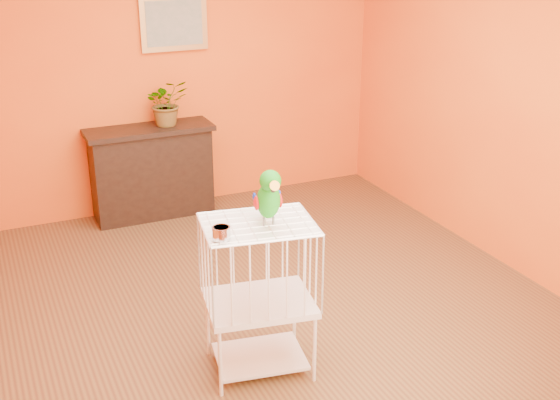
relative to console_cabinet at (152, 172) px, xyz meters
name	(u,v)px	position (x,y,z in m)	size (l,w,h in m)	color
ground	(274,307)	(0.34, -2.05, -0.43)	(4.50, 4.50, 0.00)	brown
room_shell	(273,92)	(0.34, -2.05, 1.15)	(4.50, 4.50, 4.50)	orange
console_cabinet	(152,172)	(0.00, 0.00, 0.00)	(1.16, 0.42, 0.86)	black
potted_plant	(169,109)	(0.18, -0.06, 0.59)	(0.38, 0.42, 0.33)	#26722D
framed_picture	(174,23)	(0.34, 0.17, 1.32)	(0.62, 0.04, 0.50)	#B98342
birdcage	(259,295)	(-0.04, -2.68, 0.08)	(0.71, 0.59, 0.98)	silver
feed_cup	(221,233)	(-0.31, -2.80, 0.59)	(0.10, 0.10, 0.07)	silver
parrot	(269,196)	(0.01, -2.73, 0.73)	(0.17, 0.31, 0.35)	#59544C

